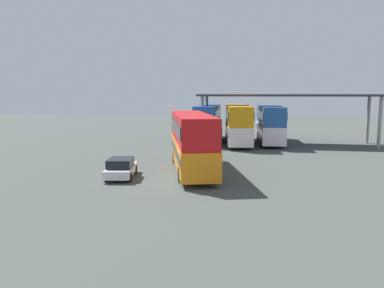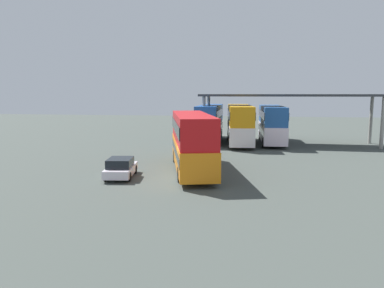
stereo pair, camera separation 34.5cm
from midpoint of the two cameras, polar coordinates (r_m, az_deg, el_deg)
name	(u,v)px [view 2 (the right image)]	position (r m, az deg, el deg)	size (l,w,h in m)	color
ground_plane	(180,180)	(24.20, -1.50, -5.67)	(140.00, 140.00, 0.00)	#414843
double_decker_main	(192,140)	(26.73, 0.37, 0.66)	(5.10, 11.38, 4.21)	orange
parked_hatchback	(121,168)	(25.22, -10.75, -3.69)	(2.22, 3.93, 1.35)	silver
double_decker_near_canopy	(210,122)	(43.63, 3.05, 3.54)	(2.52, 11.07, 4.33)	white
double_decker_mid_row	(240,123)	(41.69, 7.74, 3.31)	(3.41, 11.42, 4.37)	white
double_decker_far_right	(272,123)	(42.95, 12.65, 3.26)	(2.76, 10.83, 4.28)	white
depot_canopy	(289,98)	(42.53, 15.19, 7.02)	(20.01, 5.64, 5.63)	#33353A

